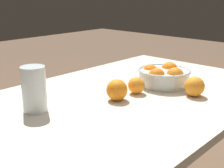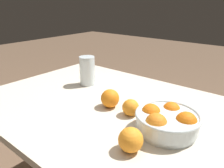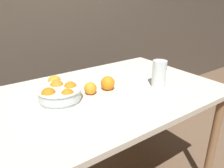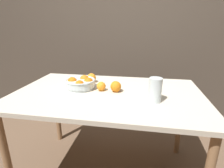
{
  "view_description": "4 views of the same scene",
  "coord_description": "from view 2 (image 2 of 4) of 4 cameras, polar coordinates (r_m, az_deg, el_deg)",
  "views": [
    {
      "loc": [
        0.9,
        0.76,
        1.16
      ],
      "look_at": [
        0.06,
        -0.01,
        0.81
      ],
      "focal_mm": 50.0,
      "sensor_mm": 36.0,
      "label": 1
    },
    {
      "loc": [
        -0.5,
        0.68,
        1.2
      ],
      "look_at": [
        0.09,
        -0.04,
        0.84
      ],
      "focal_mm": 35.0,
      "sensor_mm": 36.0,
      "label": 2
    },
    {
      "loc": [
        -0.6,
        -0.95,
        1.27
      ],
      "look_at": [
        0.03,
        -0.07,
        0.82
      ],
      "focal_mm": 35.0,
      "sensor_mm": 36.0,
      "label": 3
    },
    {
      "loc": [
        0.24,
        -1.2,
        1.22
      ],
      "look_at": [
        0.04,
        -0.02,
        0.82
      ],
      "focal_mm": 28.0,
      "sensor_mm": 36.0,
      "label": 4
    }
  ],
  "objects": [
    {
      "name": "dining_table",
      "position": [
        0.99,
        2.72,
        -10.64
      ],
      "size": [
        1.39,
        0.86,
        0.75
      ],
      "color": "beige",
      "rests_on": "ground_plane"
    },
    {
      "name": "orange_loose_near_bowl",
      "position": [
        0.9,
        4.88,
        -6.12
      ],
      "size": [
        0.07,
        0.07,
        0.07
      ],
      "primitive_type": "sphere",
      "color": "orange",
      "rests_on": "dining_table"
    },
    {
      "name": "fruit_bowl",
      "position": [
        0.81,
        14.11,
        -9.28
      ],
      "size": [
        0.23,
        0.23,
        0.09
      ],
      "color": "silver",
      "rests_on": "dining_table"
    },
    {
      "name": "orange_loose_front",
      "position": [
        0.96,
        -0.51,
        -3.77
      ],
      "size": [
        0.08,
        0.08,
        0.08
      ],
      "primitive_type": "sphere",
      "color": "orange",
      "rests_on": "dining_table"
    },
    {
      "name": "orange_loose_aside",
      "position": [
        0.7,
        4.9,
        -14.32
      ],
      "size": [
        0.08,
        0.08,
        0.08
      ],
      "primitive_type": "sphere",
      "color": "orange",
      "rests_on": "dining_table"
    },
    {
      "name": "juice_glass",
      "position": [
        1.22,
        -6.46,
        3.1
      ],
      "size": [
        0.08,
        0.08,
        0.16
      ],
      "color": "#F4A314",
      "rests_on": "dining_table"
    }
  ]
}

